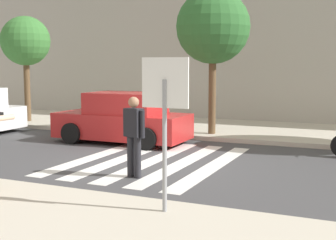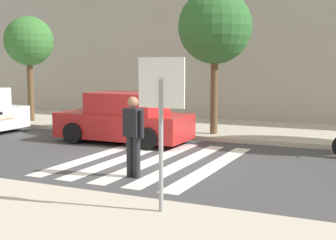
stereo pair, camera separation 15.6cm
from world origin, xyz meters
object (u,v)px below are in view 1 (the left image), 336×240
Objects in this scene: street_tree_west at (26,42)px; street_tree_center at (213,27)px; stop_sign at (165,101)px; pedestrian_crossing at (134,132)px; parked_car_red at (123,119)px.

street_tree_west is 0.89× the size of street_tree_center.
street_tree_center is (7.84, -0.27, 0.29)m from street_tree_west.
street_tree_west is (-9.80, 8.32, 1.42)m from stop_sign.
stop_sign is 1.37× the size of pedestrian_crossing.
pedestrian_crossing is 0.42× the size of parked_car_red.
parked_car_red is 0.88× the size of street_tree_center.
parked_car_red is at bearing -21.93° from street_tree_west.
parked_car_red is at bearing 124.50° from stop_sign.
stop_sign is at bearing -52.16° from pedestrian_crossing.
street_tree_west reaches higher than parked_car_red.
pedestrian_crossing is 10.36m from street_tree_west.
stop_sign is 12.94m from street_tree_west.
stop_sign reaches higher than parked_car_red.
street_tree_center is (2.19, 2.00, 2.85)m from parked_car_red.
stop_sign is at bearing -55.50° from parked_car_red.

